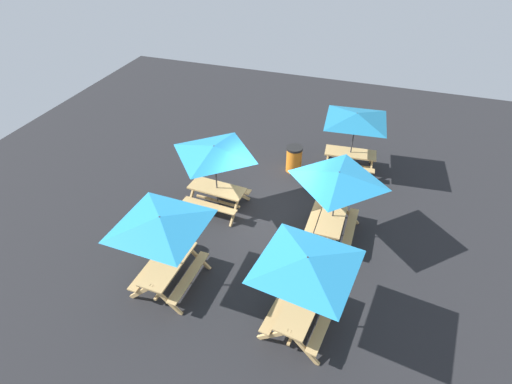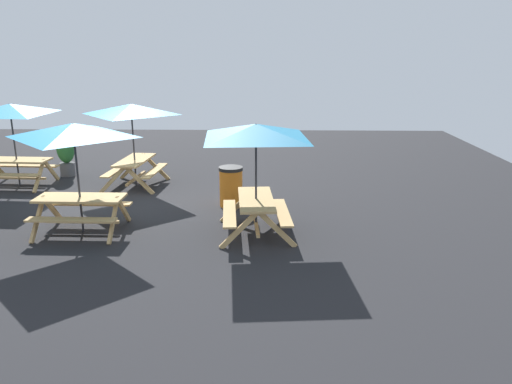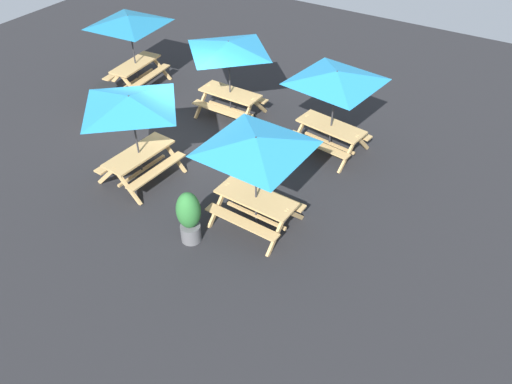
{
  "view_description": "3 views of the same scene",
  "coord_description": "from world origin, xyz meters",
  "px_view_note": "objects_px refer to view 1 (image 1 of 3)",
  "views": [
    {
      "loc": [
        -9.15,
        -2.63,
        8.31
      ],
      "look_at": [
        0.02,
        0.45,
        0.9
      ],
      "focal_mm": 28.0,
      "sensor_mm": 36.0,
      "label": 1
    },
    {
      "loc": [
        3.74,
        -11.77,
        3.71
      ],
      "look_at": [
        3.49,
        -1.96,
        0.9
      ],
      "focal_mm": 35.0,
      "sensor_mm": 36.0,
      "label": 2
    },
    {
      "loc": [
        -7.65,
        8.71,
        7.69
      ],
      "look_at": [
        -3.3,
        1.68,
        0.9
      ],
      "focal_mm": 35.0,
      "sensor_mm": 36.0,
      "label": 3
    }
  ],
  "objects_px": {
    "picnic_table_0": "(356,121)",
    "picnic_table_3": "(215,155)",
    "picnic_table_2": "(161,227)",
    "picnic_table_1": "(307,267)",
    "trash_bin_orange": "(294,159)",
    "potted_plant_0": "(147,231)",
    "picnic_table_4": "(338,181)"
  },
  "relations": [
    {
      "from": "picnic_table_0",
      "to": "potted_plant_0",
      "type": "height_order",
      "value": "picnic_table_0"
    },
    {
      "from": "picnic_table_0",
      "to": "picnic_table_2",
      "type": "xyz_separation_m",
      "value": [
        -6.79,
        3.64,
        0.0
      ]
    },
    {
      "from": "trash_bin_orange",
      "to": "picnic_table_4",
      "type": "bearing_deg",
      "value": -147.74
    },
    {
      "from": "picnic_table_3",
      "to": "trash_bin_orange",
      "type": "bearing_deg",
      "value": -118.49
    },
    {
      "from": "picnic_table_0",
      "to": "picnic_table_3",
      "type": "xyz_separation_m",
      "value": [
        -3.48,
        3.71,
        0.0
      ]
    },
    {
      "from": "trash_bin_orange",
      "to": "picnic_table_2",
      "type": "bearing_deg",
      "value": 164.21
    },
    {
      "from": "picnic_table_0",
      "to": "picnic_table_2",
      "type": "bearing_deg",
      "value": 57.16
    },
    {
      "from": "picnic_table_1",
      "to": "potted_plant_0",
      "type": "relative_size",
      "value": 2.18
    },
    {
      "from": "picnic_table_0",
      "to": "picnic_table_4",
      "type": "bearing_deg",
      "value": 85.18
    },
    {
      "from": "picnic_table_1",
      "to": "potted_plant_0",
      "type": "xyz_separation_m",
      "value": [
        1.06,
        4.7,
        -1.3
      ]
    },
    {
      "from": "picnic_table_0",
      "to": "trash_bin_orange",
      "type": "height_order",
      "value": "picnic_table_0"
    },
    {
      "from": "picnic_table_2",
      "to": "picnic_table_3",
      "type": "distance_m",
      "value": 3.31
    },
    {
      "from": "picnic_table_2",
      "to": "picnic_table_3",
      "type": "xyz_separation_m",
      "value": [
        3.31,
        0.07,
        0.0
      ]
    },
    {
      "from": "picnic_table_2",
      "to": "potted_plant_0",
      "type": "height_order",
      "value": "picnic_table_2"
    },
    {
      "from": "picnic_table_1",
      "to": "picnic_table_3",
      "type": "distance_m",
      "value": 4.97
    },
    {
      "from": "picnic_table_2",
      "to": "picnic_table_4",
      "type": "xyz_separation_m",
      "value": [
        3.13,
        -3.63,
        0.0
      ]
    },
    {
      "from": "picnic_table_0",
      "to": "potted_plant_0",
      "type": "relative_size",
      "value": 2.2
    },
    {
      "from": "picnic_table_1",
      "to": "picnic_table_2",
      "type": "distance_m",
      "value": 3.51
    },
    {
      "from": "picnic_table_4",
      "to": "potted_plant_0",
      "type": "distance_m",
      "value": 5.46
    },
    {
      "from": "picnic_table_4",
      "to": "potted_plant_0",
      "type": "bearing_deg",
      "value": 115.25
    },
    {
      "from": "picnic_table_0",
      "to": "picnic_table_3",
      "type": "distance_m",
      "value": 5.09
    },
    {
      "from": "picnic_table_0",
      "to": "picnic_table_4",
      "type": "distance_m",
      "value": 3.66
    },
    {
      "from": "picnic_table_3",
      "to": "potted_plant_0",
      "type": "distance_m",
      "value": 2.94
    },
    {
      "from": "picnic_table_3",
      "to": "picnic_table_4",
      "type": "height_order",
      "value": "same"
    },
    {
      "from": "picnic_table_0",
      "to": "picnic_table_1",
      "type": "relative_size",
      "value": 1.01
    },
    {
      "from": "picnic_table_1",
      "to": "trash_bin_orange",
      "type": "xyz_separation_m",
      "value": [
        6.27,
        1.77,
        -1.49
      ]
    },
    {
      "from": "picnic_table_1",
      "to": "potted_plant_0",
      "type": "distance_m",
      "value": 4.99
    },
    {
      "from": "picnic_table_0",
      "to": "potted_plant_0",
      "type": "bearing_deg",
      "value": 45.93
    },
    {
      "from": "picnic_table_4",
      "to": "picnic_table_2",
      "type": "bearing_deg",
      "value": 131.35
    },
    {
      "from": "picnic_table_1",
      "to": "trash_bin_orange",
      "type": "height_order",
      "value": "picnic_table_1"
    },
    {
      "from": "picnic_table_1",
      "to": "picnic_table_3",
      "type": "bearing_deg",
      "value": 54.05
    },
    {
      "from": "picnic_table_2",
      "to": "picnic_table_4",
      "type": "height_order",
      "value": "same"
    }
  ]
}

